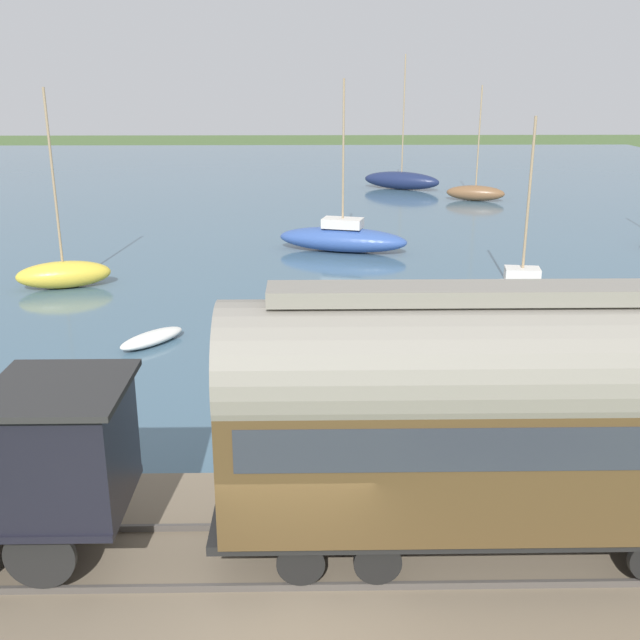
# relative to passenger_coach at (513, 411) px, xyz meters

# --- Properties ---
(ground_plane) EXTENTS (200.00, 200.00, 0.00)m
(ground_plane) POSITION_rel_passenger_coach_xyz_m (-1.01, 3.50, -3.14)
(ground_plane) COLOR #476033
(harbor_water) EXTENTS (80.00, 80.00, 0.01)m
(harbor_water) POSITION_rel_passenger_coach_xyz_m (43.15, 3.50, -3.14)
(harbor_water) COLOR #426075
(harbor_water) RESTS_ON ground
(rail_embankment) EXTENTS (5.70, 56.00, 0.58)m
(rail_embankment) POSITION_rel_passenger_coach_xyz_m (0.00, 3.50, -2.91)
(rail_embankment) COLOR #756651
(rail_embankment) RESTS_ON ground
(passenger_coach) EXTENTS (2.23, 9.59, 4.61)m
(passenger_coach) POSITION_rel_passenger_coach_xyz_m (0.00, 0.00, 0.00)
(passenger_coach) COLOR black
(passenger_coach) RESTS_ON rail_embankment
(sailboat_blue) EXTENTS (3.47, 6.57, 8.03)m
(sailboat_blue) POSITION_rel_passenger_coach_xyz_m (24.92, 1.50, -2.48)
(sailboat_blue) COLOR #335199
(sailboat_blue) RESTS_ON harbor_water
(sailboat_navy) EXTENTS (4.04, 5.94, 9.59)m
(sailboat_navy) POSITION_rel_passenger_coach_xyz_m (45.66, -3.89, -2.45)
(sailboat_navy) COLOR #192347
(sailboat_navy) RESTS_ON harbor_water
(sailboat_white) EXTENTS (2.04, 4.38, 6.82)m
(sailboat_white) POSITION_rel_passenger_coach_xyz_m (16.05, -4.76, -2.58)
(sailboat_white) COLOR white
(sailboat_white) RESTS_ON harbor_water
(sailboat_yellow) EXTENTS (2.29, 3.89, 7.75)m
(sailboat_yellow) POSITION_rel_passenger_coach_xyz_m (18.61, 13.01, -2.55)
(sailboat_yellow) COLOR gold
(sailboat_yellow) RESTS_ON harbor_water
(sailboat_brown) EXTENTS (2.35, 4.11, 7.54)m
(sailboat_brown) POSITION_rel_passenger_coach_xyz_m (40.21, -8.29, -2.57)
(sailboat_brown) COLOR brown
(sailboat_brown) RESTS_ON harbor_water
(rowboat_near_shore) EXTENTS (2.42, 2.15, 0.40)m
(rowboat_near_shore) POSITION_rel_passenger_coach_xyz_m (11.83, 8.18, -2.93)
(rowboat_near_shore) COLOR silver
(rowboat_near_shore) RESTS_ON harbor_water
(rowboat_mid_harbor) EXTENTS (1.96, 2.18, 0.44)m
(rowboat_mid_harbor) POSITION_rel_passenger_coach_xyz_m (6.58, 1.93, -2.91)
(rowboat_mid_harbor) COLOR #B7B2A3
(rowboat_mid_harbor) RESTS_ON harbor_water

